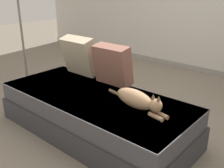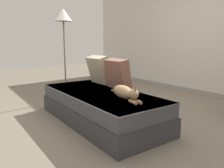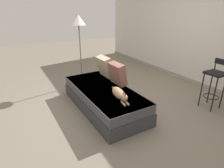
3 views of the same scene
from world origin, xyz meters
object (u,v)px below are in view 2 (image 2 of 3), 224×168
(couch, at_px, (100,106))
(floor_lamp, at_px, (63,24))
(cat, at_px, (125,92))
(throw_pillow_corner, at_px, (99,70))
(throw_pillow_middle, at_px, (118,74))

(couch, bearing_deg, floor_lamp, 176.51)
(floor_lamp, bearing_deg, cat, -0.99)
(throw_pillow_corner, height_order, cat, throw_pillow_corner)
(throw_pillow_corner, relative_size, floor_lamp, 0.27)
(couch, height_order, throw_pillow_corner, throw_pillow_corner)
(cat, relative_size, floor_lamp, 0.44)
(couch, distance_m, cat, 0.56)
(throw_pillow_middle, xyz_separation_m, cat, (0.54, -0.29, -0.14))
(couch, xyz_separation_m, floor_lamp, (-1.35, 0.08, 1.19))
(couch, distance_m, throw_pillow_middle, 0.54)
(cat, bearing_deg, couch, -174.00)
(throw_pillow_corner, bearing_deg, throw_pillow_middle, 0.75)
(cat, bearing_deg, floor_lamp, 179.01)
(floor_lamp, bearing_deg, couch, -3.49)
(throw_pillow_corner, distance_m, cat, 1.08)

